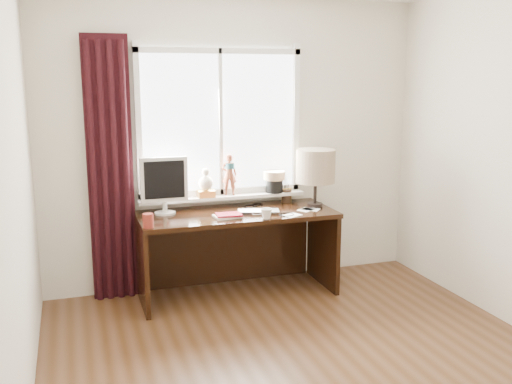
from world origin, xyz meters
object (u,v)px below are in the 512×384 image
object	(u,v)px
mug	(266,213)
red_cup	(148,221)
desk	(234,236)
monitor	(164,182)
laptop	(259,211)
table_lamp	(316,167)

from	to	relation	value
mug	red_cup	size ratio (longest dim) A/B	0.85
desk	monitor	size ratio (longest dim) A/B	3.47
laptop	monitor	xyz separation A→B (m)	(-0.77, 0.23, 0.26)
red_cup	desk	xyz separation A→B (m)	(0.80, 0.37, -0.30)
laptop	mug	distance (m)	0.21
red_cup	monitor	bearing A→B (deg)	64.23
red_cup	desk	size ratio (longest dim) A/B	0.07
laptop	monitor	distance (m)	0.85
monitor	table_lamp	distance (m)	1.35
desk	table_lamp	bearing A→B (deg)	-7.58
laptop	mug	size ratio (longest dim) A/B	3.76
laptop	desk	world-z (taller)	laptop
mug	table_lamp	size ratio (longest dim) A/B	0.18
mug	monitor	world-z (taller)	monitor
laptop	mug	xyz separation A→B (m)	(-0.01, -0.21, 0.03)
mug	table_lamp	world-z (taller)	table_lamp
desk	laptop	bearing A→B (deg)	-47.03
red_cup	monitor	xyz separation A→B (m)	(0.20, 0.41, 0.22)
laptop	red_cup	distance (m)	0.99
laptop	monitor	bearing A→B (deg)	179.48
mug	laptop	bearing A→B (deg)	88.39
red_cup	table_lamp	bearing A→B (deg)	10.04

